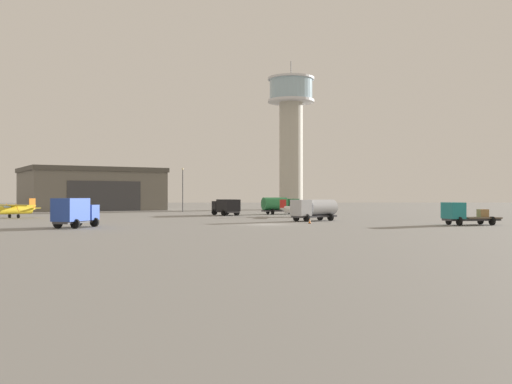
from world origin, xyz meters
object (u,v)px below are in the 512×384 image
at_px(truck_box_black, 226,206).
at_px(light_post_east, 183,186).
at_px(airplane_yellow, 13,209).
at_px(airplane_white, 302,209).
at_px(traffic_cone_near_left, 310,221).
at_px(truck_fuel_tanker_silver, 314,209).
at_px(truck_fuel_tanker_green, 280,205).
at_px(truck_box_blue, 75,212).
at_px(truck_flatbed_teal, 463,214).
at_px(control_tower, 291,127).

distance_m(truck_box_black, light_post_east, 23.26).
bearing_deg(airplane_yellow, airplane_white, 130.58).
xyz_separation_m(airplane_yellow, traffic_cone_near_left, (42.33, -17.60, -1.08)).
bearing_deg(truck_box_black, truck_fuel_tanker_silver, -173.51).
relative_size(airplane_yellow, truck_fuel_tanker_green, 1.29).
height_order(truck_fuel_tanker_green, truck_box_blue, truck_box_blue).
distance_m(airplane_white, truck_flatbed_teal, 30.46).
bearing_deg(light_post_east, truck_flatbed_teal, -54.72).
bearing_deg(airplane_yellow, truck_fuel_tanker_green, 146.78).
distance_m(control_tower, light_post_east, 34.87).
xyz_separation_m(airplane_white, truck_fuel_tanker_silver, (0.18, -15.22, 0.37)).
xyz_separation_m(control_tower, truck_flatbed_teal, (13.85, -74.11, -18.71)).
height_order(airplane_white, truck_box_blue, truck_box_blue).
xyz_separation_m(truck_fuel_tanker_silver, traffic_cone_near_left, (-1.41, -7.07, -1.35)).
bearing_deg(airplane_yellow, traffic_cone_near_left, 101.85).
xyz_separation_m(truck_fuel_tanker_silver, light_post_east, (-21.99, 42.53, 3.69)).
height_order(control_tower, traffic_cone_near_left, control_tower).
distance_m(truck_box_blue, light_post_east, 58.40).
bearing_deg(truck_box_blue, truck_box_black, -5.19).
height_order(airplane_yellow, light_post_east, light_post_east).
bearing_deg(truck_fuel_tanker_green, truck_box_black, -170.02).
xyz_separation_m(truck_fuel_tanker_silver, truck_flatbed_teal, (15.72, -10.76, -0.38)).
xyz_separation_m(truck_box_blue, light_post_east, (5.03, 58.07, 3.65)).
relative_size(control_tower, truck_flatbed_teal, 5.41).
relative_size(control_tower, airplane_white, 3.87).
relative_size(airplane_white, truck_box_black, 1.24).
bearing_deg(truck_box_black, truck_fuel_tanker_green, -82.56).
height_order(airplane_white, truck_flatbed_teal, airplane_white).
distance_m(airplane_yellow, truck_fuel_tanker_green, 44.08).
height_order(truck_box_blue, light_post_east, light_post_east).
relative_size(airplane_yellow, truck_box_black, 1.20).
relative_size(truck_box_black, truck_flatbed_teal, 1.13).
bearing_deg(control_tower, truck_fuel_tanker_silver, -91.68).
xyz_separation_m(truck_box_black, light_post_east, (-9.57, 20.86, 3.79)).
bearing_deg(light_post_east, control_tower, 41.11).
xyz_separation_m(airplane_yellow, truck_fuel_tanker_silver, (43.74, -10.53, 0.28)).
bearing_deg(airplane_white, truck_fuel_tanker_green, 107.28).
bearing_deg(truck_fuel_tanker_green, truck_flatbed_teal, -84.61).
distance_m(truck_fuel_tanker_green, traffic_cone_near_left, 34.43).
distance_m(control_tower, truck_fuel_tanker_silver, 65.97).
relative_size(airplane_white, airplane_yellow, 1.03).
bearing_deg(control_tower, airplane_yellow, -130.80).
bearing_deg(truck_box_blue, light_post_east, 11.28).
distance_m(truck_box_blue, traffic_cone_near_left, 27.01).
relative_size(airplane_yellow, light_post_east, 1.00).
distance_m(truck_fuel_tanker_green, truck_flatbed_teal, 42.40).
height_order(control_tower, light_post_east, control_tower).
bearing_deg(truck_box_blue, traffic_cone_near_left, -55.47).
relative_size(truck_box_black, truck_fuel_tanker_green, 1.07).
bearing_deg(truck_box_black, truck_box_blue, 135.27).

